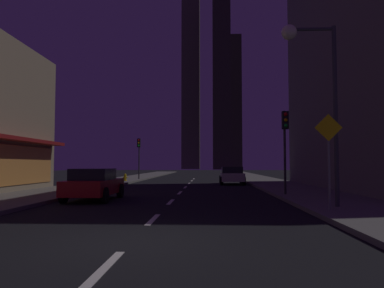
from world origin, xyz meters
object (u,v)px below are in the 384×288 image
at_px(traffic_light_far_left, 139,149).
at_px(street_lamp_right, 311,69).
at_px(fire_hydrant_far_left, 125,177).
at_px(car_parked_far, 232,175).
at_px(traffic_light_near_right, 285,133).
at_px(pedestrian_crossing_sign, 329,153).
at_px(car_parked_near, 94,184).

height_order(traffic_light_far_left, street_lamp_right, street_lamp_right).
bearing_deg(fire_hydrant_far_left, car_parked_far, -15.67).
height_order(traffic_light_near_right, traffic_light_far_left, same).
distance_m(fire_hydrant_far_left, traffic_light_far_left, 5.21).
relative_size(traffic_light_far_left, pedestrian_crossing_sign, 1.33).
height_order(car_parked_far, traffic_light_near_right, traffic_light_near_right).
distance_m(traffic_light_near_right, street_lamp_right, 5.62).
xyz_separation_m(car_parked_far, traffic_light_near_right, (1.90, -12.13, 2.45)).
bearing_deg(car_parked_far, fire_hydrant_far_left, 164.33).
height_order(car_parked_far, pedestrian_crossing_sign, pedestrian_crossing_sign).
xyz_separation_m(traffic_light_far_left, pedestrian_crossing_sign, (11.10, -25.56, -1.18)).
height_order(car_parked_far, fire_hydrant_far_left, car_parked_far).
distance_m(fire_hydrant_far_left, traffic_light_near_right, 18.88).
height_order(car_parked_near, pedestrian_crossing_sign, pedestrian_crossing_sign).
bearing_deg(traffic_light_far_left, pedestrian_crossing_sign, -66.53).
xyz_separation_m(car_parked_near, street_lamp_right, (8.98, -3.47, 4.33)).
height_order(street_lamp_right, pedestrian_crossing_sign, street_lamp_right).
relative_size(car_parked_far, street_lamp_right, 0.64).
xyz_separation_m(street_lamp_right, pedestrian_crossing_sign, (0.22, -1.04, -3.05)).
height_order(car_parked_far, street_lamp_right, street_lamp_right).
bearing_deg(street_lamp_right, traffic_light_far_left, 113.93).
relative_size(street_lamp_right, pedestrian_crossing_sign, 2.09).
bearing_deg(pedestrian_crossing_sign, street_lamp_right, 101.91).
distance_m(car_parked_far, traffic_light_near_right, 12.52).
xyz_separation_m(car_parked_far, traffic_light_far_left, (-9.10, 7.08, 2.45)).
xyz_separation_m(car_parked_near, car_parked_far, (7.20, 13.96, 0.00)).
distance_m(car_parked_far, pedestrian_crossing_sign, 18.63).
height_order(fire_hydrant_far_left, pedestrian_crossing_sign, pedestrian_crossing_sign).
bearing_deg(traffic_light_far_left, traffic_light_near_right, -60.21).
distance_m(fire_hydrant_far_left, pedestrian_crossing_sign, 24.12).
bearing_deg(car_parked_near, car_parked_far, 62.72).
xyz_separation_m(car_parked_near, traffic_light_near_right, (9.10, 1.83, 2.45)).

